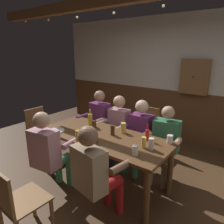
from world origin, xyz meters
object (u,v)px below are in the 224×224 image
object	(u,v)px
person_5	(95,170)
person_2	(139,132)
person_4	(49,150)
pint_glass_1	(151,144)
bottle_0	(147,135)
chair_empty_near_left	(39,129)
pint_glass_8	(95,138)
plate_0	(56,131)
pint_glass_3	(135,150)
pint_glass_4	(144,142)
person_3	(165,140)
pint_glass_2	(78,136)
pint_glass_5	(113,130)
wall_dart_cabinet	(194,77)
person_1	(116,127)
pint_glass_0	(170,139)
dining_table	(103,142)
bottle_1	(90,119)
pint_glass_7	(123,128)
pint_glass_6	(94,124)
chair_empty_near_right	(16,202)
chair_empty_far_end	(146,128)

from	to	relation	value
person_5	person_2	bearing A→B (deg)	107.49
person_4	pint_glass_1	bearing A→B (deg)	21.26
bottle_0	pint_glass_1	distance (m)	0.27
chair_empty_near_left	pint_glass_8	xyz separation A→B (m)	(1.70, -0.27, 0.36)
plate_0	pint_glass_3	world-z (taller)	pint_glass_3
plate_0	bottle_0	size ratio (longest dim) A/B	1.07
pint_glass_3	pint_glass_4	distance (m)	0.24
person_3	plate_0	distance (m)	1.65
pint_glass_2	pint_glass_5	bearing A→B (deg)	61.27
person_5	bottle_0	distance (m)	0.91
person_4	wall_dart_cabinet	world-z (taller)	wall_dart_cabinet
wall_dart_cabinet	person_1	bearing A→B (deg)	-116.46
pint_glass_0	pint_glass_8	xyz separation A→B (m)	(-0.81, -0.58, 0.01)
dining_table	bottle_1	world-z (taller)	bottle_1
pint_glass_8	dining_table	bearing A→B (deg)	105.00
pint_glass_1	pint_glass_5	distance (m)	0.66
bottle_0	bottle_1	size ratio (longest dim) A/B	0.86
pint_glass_1	pint_glass_7	size ratio (longest dim) A/B	0.96
plate_0	bottle_0	bearing A→B (deg)	22.93
pint_glass_6	wall_dart_cabinet	bearing A→B (deg)	67.28
chair_empty_near_right	pint_glass_5	size ratio (longest dim) A/B	5.95
bottle_1	chair_empty_near_right	bearing A→B (deg)	-75.71
pint_glass_2	chair_empty_far_end	bearing A→B (deg)	85.04
pint_glass_0	pint_glass_3	bearing A→B (deg)	-108.61
dining_table	person_3	xyz separation A→B (m)	(0.68, 0.65, -0.03)
person_5	pint_glass_5	bearing A→B (deg)	121.65
person_2	person_5	xyz separation A→B (m)	(0.19, -1.29, 0.01)
bottle_1	pint_glass_1	world-z (taller)	bottle_1
person_5	chair_empty_far_end	bearing A→B (deg)	110.74
pint_glass_6	person_4	bearing A→B (deg)	-97.37
bottle_0	pint_glass_7	size ratio (longest dim) A/B	1.49
pint_glass_0	bottle_1	bearing A→B (deg)	-174.38
chair_empty_near_right	chair_empty_far_end	bearing A→B (deg)	90.83
dining_table	pint_glass_2	distance (m)	0.42
person_3	pint_glass_1	world-z (taller)	person_3
chair_empty_near_left	pint_glass_0	distance (m)	2.55
chair_empty_near_right	pint_glass_3	size ratio (longest dim) A/B	7.16
person_3	person_4	size ratio (longest dim) A/B	0.95
person_3	pint_glass_7	distance (m)	0.67
dining_table	chair_empty_far_end	world-z (taller)	chair_empty_far_end
chair_empty_near_left	pint_glass_7	size ratio (longest dim) A/B	5.73
person_2	person_5	bearing A→B (deg)	99.14
person_1	pint_glass_8	world-z (taller)	person_1
dining_table	pint_glass_1	bearing A→B (deg)	1.21
wall_dart_cabinet	plate_0	bearing A→B (deg)	-116.00
person_2	person_5	size ratio (longest dim) A/B	0.98
person_5	pint_glass_4	xyz separation A→B (m)	(0.26, 0.65, 0.17)
person_3	pint_glass_5	size ratio (longest dim) A/B	7.87
wall_dart_cabinet	pint_glass_7	bearing A→B (deg)	-101.05
person_2	person_4	distance (m)	1.44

